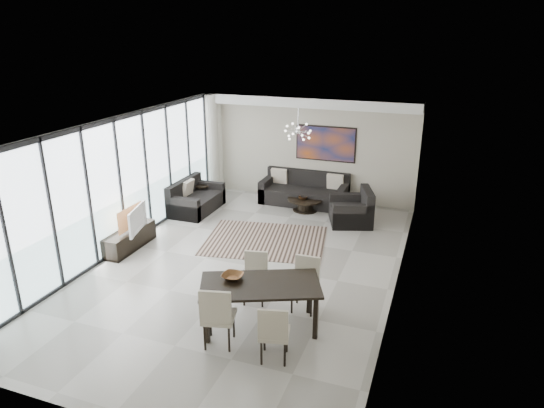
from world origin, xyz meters
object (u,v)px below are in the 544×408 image
at_px(tv_console, 130,239).
at_px(television, 133,219).
at_px(dining_table, 260,289).
at_px(coffee_table, 305,204).
at_px(sofa_main, 304,193).

height_order(tv_console, television, television).
bearing_deg(dining_table, television, 153.85).
bearing_deg(coffee_table, television, -127.72).
xyz_separation_m(coffee_table, tv_console, (-2.99, -3.64, 0.04)).
bearing_deg(sofa_main, dining_table, -80.38).
bearing_deg(sofa_main, coffee_table, -71.32).
height_order(sofa_main, tv_console, sofa_main).
xyz_separation_m(sofa_main, dining_table, (1.02, -6.01, 0.42)).
relative_size(sofa_main, television, 2.49).
relative_size(sofa_main, dining_table, 1.12).
bearing_deg(tv_console, sofa_main, 56.20).
distance_m(tv_console, dining_table, 4.26).
distance_m(sofa_main, dining_table, 6.11).
xyz_separation_m(sofa_main, tv_console, (-2.81, -4.19, -0.07)).
height_order(coffee_table, television, television).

